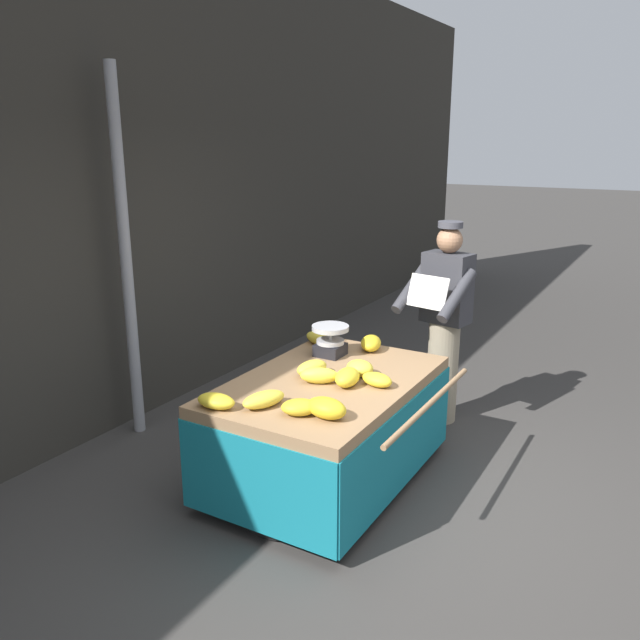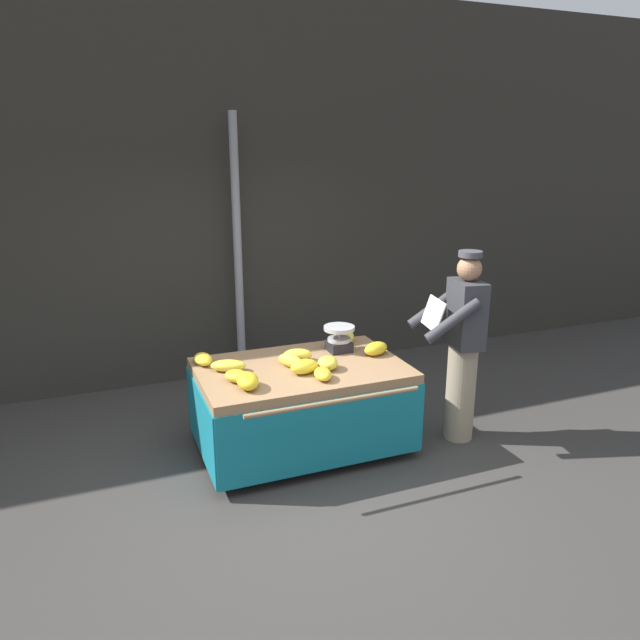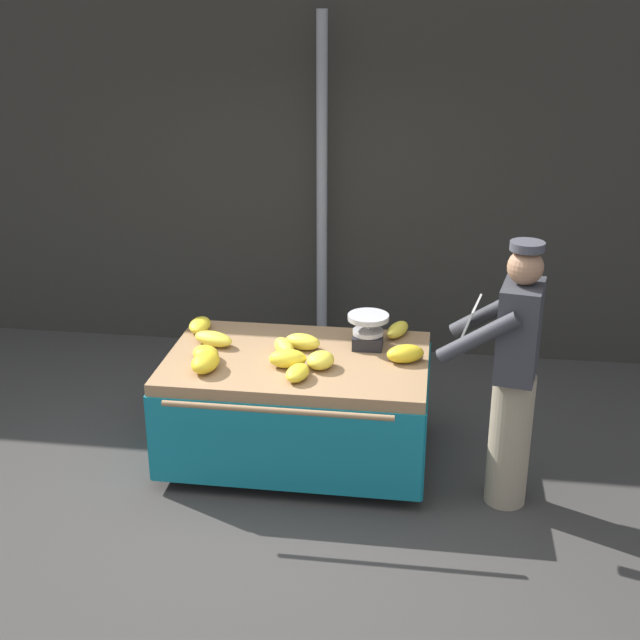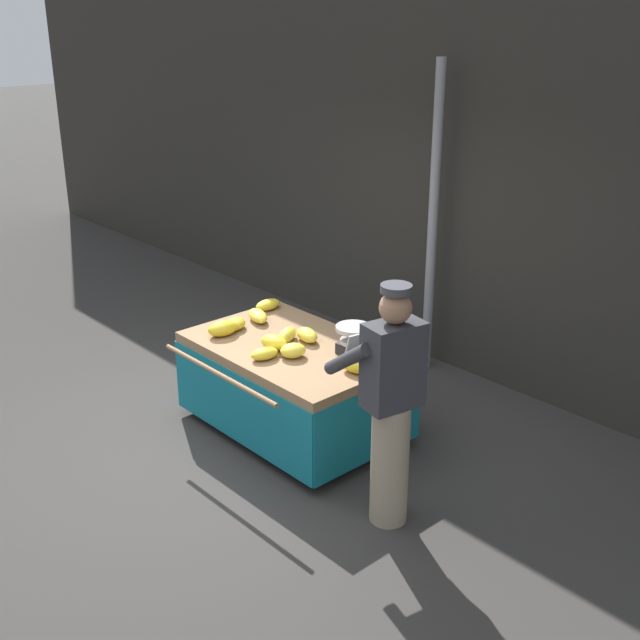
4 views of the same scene
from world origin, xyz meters
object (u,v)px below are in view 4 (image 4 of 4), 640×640
at_px(banana_bunch_1, 264,354).
at_px(weighing_scale, 353,340).
at_px(banana_bunch_7, 287,335).
at_px(vendor_person, 390,405).
at_px(banana_bunch_10, 223,328).
at_px(banana_cart, 293,368).
at_px(banana_bunch_8, 390,348).
at_px(banana_bunch_0, 258,316).
at_px(street_pole, 433,223).
at_px(banana_bunch_4, 293,351).
at_px(banana_bunch_6, 307,335).
at_px(banana_bunch_5, 274,342).
at_px(banana_bunch_3, 358,365).
at_px(banana_bunch_9, 268,305).
at_px(banana_bunch_2, 235,324).

bearing_deg(banana_bunch_1, weighing_scale, 55.91).
bearing_deg(banana_bunch_7, vendor_person, -13.35).
distance_m(banana_bunch_1, banana_bunch_10, 0.61).
height_order(banana_cart, banana_bunch_7, banana_bunch_7).
bearing_deg(banana_bunch_8, banana_bunch_0, -164.54).
height_order(banana_bunch_1, banana_bunch_8, banana_bunch_8).
distance_m(street_pole, weighing_scale, 1.71).
distance_m(street_pole, banana_bunch_0, 1.84).
relative_size(banana_bunch_0, banana_bunch_4, 1.45).
relative_size(banana_bunch_6, banana_bunch_10, 0.95).
distance_m(banana_bunch_5, banana_bunch_6, 0.31).
bearing_deg(banana_bunch_3, banana_bunch_1, -151.00).
xyz_separation_m(banana_cart, banana_bunch_6, (0.02, 0.14, 0.25)).
relative_size(banana_bunch_4, banana_bunch_5, 0.83).
relative_size(banana_cart, banana_bunch_7, 6.80).
distance_m(weighing_scale, banana_bunch_4, 0.48).
bearing_deg(weighing_scale, banana_bunch_8, 49.30).
bearing_deg(banana_bunch_3, banana_cart, -178.34).
height_order(banana_bunch_5, banana_bunch_9, banana_bunch_5).
bearing_deg(banana_bunch_0, banana_bunch_3, -3.96).
bearing_deg(street_pole, banana_bunch_3, -65.45).
xyz_separation_m(banana_bunch_5, banana_bunch_8, (0.67, 0.62, -0.01)).
bearing_deg(banana_bunch_4, banana_bunch_6, 119.30).
bearing_deg(banana_bunch_2, banana_bunch_10, -75.06).
distance_m(banana_bunch_7, banana_bunch_9, 0.75).
relative_size(banana_bunch_1, banana_bunch_6, 0.90).
xyz_separation_m(banana_bunch_1, banana_bunch_2, (-0.65, 0.20, 0.00)).
xyz_separation_m(banana_bunch_2, banana_bunch_9, (-0.18, 0.49, -0.00)).
height_order(banana_bunch_5, banana_bunch_8, banana_bunch_5).
height_order(banana_bunch_3, banana_bunch_10, banana_bunch_10).
bearing_deg(banana_bunch_3, banana_bunch_9, 167.36).
bearing_deg(vendor_person, street_pole, 124.81).
bearing_deg(banana_bunch_7, banana_bunch_2, -162.73).
distance_m(banana_cart, banana_bunch_6, 0.29).
bearing_deg(banana_bunch_3, banana_bunch_5, -165.84).
distance_m(banana_bunch_2, banana_bunch_8, 1.36).
height_order(banana_bunch_6, banana_bunch_7, banana_bunch_7).
relative_size(banana_bunch_6, banana_bunch_7, 0.96).
xyz_separation_m(banana_bunch_4, banana_bunch_6, (-0.16, 0.29, -0.00)).
height_order(banana_bunch_7, banana_bunch_9, banana_bunch_7).
relative_size(banana_bunch_6, vendor_person, 0.14).
bearing_deg(banana_bunch_9, banana_bunch_3, -12.64).
distance_m(street_pole, banana_bunch_7, 1.86).
relative_size(banana_bunch_4, vendor_person, 0.12).
bearing_deg(banana_bunch_1, banana_bunch_0, 145.49).
distance_m(banana_bunch_3, banana_bunch_6, 0.71).
height_order(banana_bunch_0, banana_bunch_1, banana_bunch_0).
distance_m(banana_bunch_3, vendor_person, 0.75).
relative_size(street_pole, weighing_scale, 10.36).
relative_size(banana_bunch_4, banana_bunch_9, 0.79).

